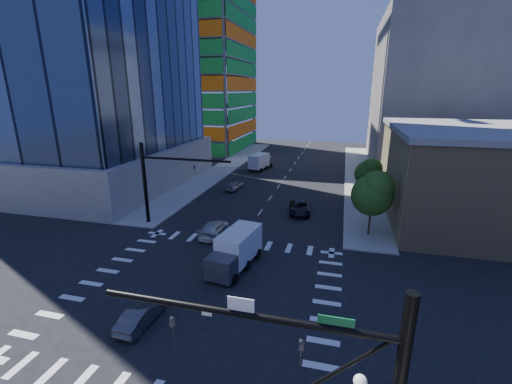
% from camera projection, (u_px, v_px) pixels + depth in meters
% --- Properties ---
extents(ground, '(160.00, 160.00, 0.00)m').
position_uv_depth(ground, '(203.00, 293.00, 25.49)').
color(ground, black).
rests_on(ground, ground).
extents(road_markings, '(20.00, 20.00, 0.01)m').
position_uv_depth(road_markings, '(203.00, 293.00, 25.49)').
color(road_markings, silver).
rests_on(road_markings, ground).
extents(sidewalk_ne, '(5.00, 60.00, 0.15)m').
position_uv_depth(sidewalk_ne, '(360.00, 176.00, 59.60)').
color(sidewalk_ne, '#9B9992').
rests_on(sidewalk_ne, ground).
extents(sidewalk_nw, '(5.00, 60.00, 0.15)m').
position_uv_depth(sidewalk_nw, '(224.00, 168.00, 65.54)').
color(sidewalk_nw, '#9B9992').
rests_on(sidewalk_nw, ground).
extents(construction_building, '(25.16, 34.50, 70.60)m').
position_uv_depth(construction_building, '(193.00, 46.00, 82.35)').
color(construction_building, slate).
rests_on(construction_building, ground).
extents(commercial_building, '(20.50, 22.50, 10.60)m').
position_uv_depth(commercial_building, '(485.00, 175.00, 38.43)').
color(commercial_building, tan).
rests_on(commercial_building, ground).
extents(bg_building_ne, '(24.00, 30.00, 28.00)m').
position_uv_depth(bg_building_ne, '(441.00, 92.00, 66.06)').
color(bg_building_ne, '#68615D').
rests_on(bg_building_ne, ground).
extents(signal_mast_nw, '(10.20, 0.40, 9.00)m').
position_uv_depth(signal_mast_nw, '(157.00, 177.00, 36.95)').
color(signal_mast_nw, black).
rests_on(signal_mast_nw, sidewalk_nw).
extents(tree_south, '(4.16, 4.16, 6.82)m').
position_uv_depth(tree_south, '(374.00, 193.00, 34.03)').
color(tree_south, '#382316').
rests_on(tree_south, sidewalk_ne).
extents(tree_north, '(3.54, 3.52, 5.78)m').
position_uv_depth(tree_north, '(369.00, 172.00, 45.30)').
color(tree_north, '#382316').
rests_on(tree_north, sidewalk_ne).
extents(car_nb_far, '(3.18, 5.49, 1.44)m').
position_uv_depth(car_nb_far, '(299.00, 207.00, 41.71)').
color(car_nb_far, black).
rests_on(car_nb_far, ground).
extents(car_sb_near, '(2.03, 5.00, 1.45)m').
position_uv_depth(car_sb_near, '(214.00, 228.00, 35.41)').
color(car_sb_near, silver).
rests_on(car_sb_near, ground).
extents(car_sb_mid, '(2.11, 4.24, 1.39)m').
position_uv_depth(car_sb_mid, '(234.00, 185.00, 51.47)').
color(car_sb_mid, gray).
rests_on(car_sb_mid, ground).
extents(car_sb_cross, '(1.54, 4.05, 1.32)m').
position_uv_depth(car_sb_cross, '(141.00, 315.00, 21.90)').
color(car_sb_cross, '#45454A').
rests_on(car_sb_cross, ground).
extents(box_truck_near, '(3.37, 6.16, 3.06)m').
position_uv_depth(box_truck_near, '(234.00, 254.00, 28.57)').
color(box_truck_near, black).
rests_on(box_truck_near, ground).
extents(box_truck_far, '(3.63, 6.13, 3.01)m').
position_uv_depth(box_truck_far, '(261.00, 162.00, 64.53)').
color(box_truck_far, black).
rests_on(box_truck_far, ground).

